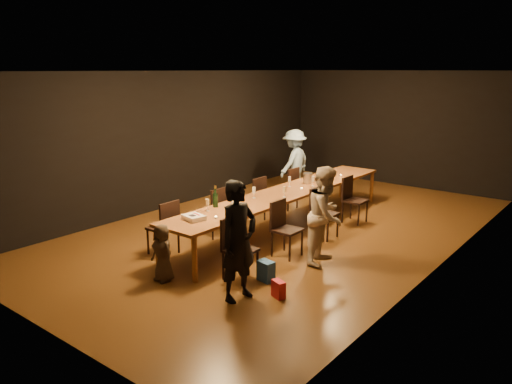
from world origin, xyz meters
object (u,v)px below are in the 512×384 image
Objects in this scene: woman_tan at (326,215)px; champagne_bottle at (215,196)px; plate_stack at (236,201)px; man_blue at (294,162)px; chair_right_2 at (325,213)px; chair_left_3 at (286,188)px; woman_birthday at (239,241)px; chair_left_0 at (163,227)px; chair_right_1 at (287,229)px; birthday_cake at (194,217)px; chair_right_0 at (240,249)px; chair_left_1 at (212,211)px; ice_bucket at (308,178)px; chair_right_3 at (355,200)px; table at (287,194)px; chair_left_2 at (252,199)px; child at (162,253)px.

woman_tan is 4.23× the size of champagne_bottle.
man_blue is at bearing 109.05° from plate_stack.
woman_tan is at bearing 31.15° from chair_right_2.
woman_tan is (2.33, -2.24, 0.32)m from chair_left_3.
chair_left_0 is at bearing 82.38° from woman_birthday.
birthday_cake is (-0.92, -1.23, 0.32)m from chair_right_1.
man_blue is at bearing -154.46° from chair_right_0.
birthday_cake is at bearing -36.86° from chair_right_1.
champagne_bottle reaches higher than chair_left_1.
chair_left_1 is at bearing 0.00° from chair_left_0.
woman_tan is 7.47× the size of ice_bucket.
chair_left_0 is at bearing -122.12° from plate_stack.
man_blue is at bearing 29.89° from woman_tan.
chair_right_3 is 4.14m from woman_birthday.
chair_right_0 is 5.30m from man_blue.
chair_right_0 and chair_left_1 have the same top height.
chair_right_1 and chair_left_0 have the same top height.
chair_right_2 reaches higher than plate_stack.
chair_left_3 is (-0.85, 1.20, -0.24)m from table.
ice_bucket is (0.78, -0.34, 0.39)m from chair_left_3.
chair_right_3 is 1.00× the size of chair_left_3.
chair_right_1 is 1.00× the size of chair_right_2.
champagne_bottle is at bearing -169.34° from chair_left_3.
woman_birthday is (2.09, -2.90, 0.36)m from chair_left_2.
plate_stack is at bearing -92.35° from ice_bucket.
chair_right_1 is at bearing 72.52° from child.
child is 4.03m from ice_bucket.
champagne_bottle reaches higher than chair_left_2.
plate_stack is at bearing -97.07° from table.
woman_birthday is (0.39, -0.50, 0.36)m from chair_right_0.
table is 6.45× the size of chair_left_1.
birthday_cake is (0.78, -3.63, 0.32)m from chair_left_3.
chair_left_2 is (-1.70, 1.20, 0.00)m from chair_right_1.
chair_right_0 and chair_left_0 have the same top height.
chair_left_0 is 1.00× the size of chair_left_1.
woman_birthday is 1.90× the size of child.
woman_tan is at bearing 9.14° from plate_stack.
chair_right_1 is at bearing 22.29° from champagne_bottle.
chair_right_3 is 2.47× the size of birthday_cake.
chair_right_3 is 0.57× the size of woman_birthday.
chair_right_3 is at bearing -35.31° from chair_left_1.
ice_bucket is (0.78, 3.26, 0.39)m from chair_left_0.
chair_right_3 is 1.00× the size of chair_left_2.
ice_bucket reaches higher than chair_left_3.
chair_right_1 is at bearing -90.00° from chair_left_1.
chair_right_1 is 1.70m from chair_left_1.
chair_right_1 is 1.78m from woman_birthday.
plate_stack is at bearing -22.00° from chair_right_3.
chair_right_3 is 1.00× the size of chair_left_0.
chair_right_0 is at bearing -0.00° from chair_right_3.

